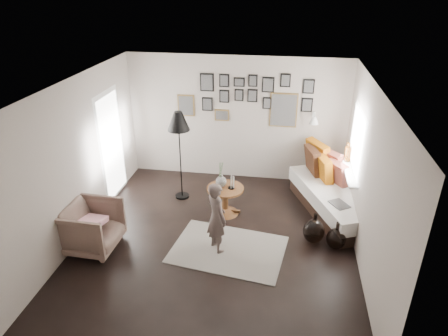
% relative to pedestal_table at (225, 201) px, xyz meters
% --- Properties ---
extents(ground, '(4.80, 4.80, 0.00)m').
position_rel_pedestal_table_xyz_m(ground, '(-0.02, -0.86, -0.24)').
color(ground, black).
rests_on(ground, ground).
extents(wall_back, '(4.50, 0.00, 4.50)m').
position_rel_pedestal_table_xyz_m(wall_back, '(-0.02, 1.54, 1.06)').
color(wall_back, '#ABA096').
rests_on(wall_back, ground).
extents(wall_front, '(4.50, 0.00, 4.50)m').
position_rel_pedestal_table_xyz_m(wall_front, '(-0.02, -3.26, 1.06)').
color(wall_front, '#ABA096').
rests_on(wall_front, ground).
extents(wall_left, '(0.00, 4.80, 4.80)m').
position_rel_pedestal_table_xyz_m(wall_left, '(-2.27, -0.86, 1.06)').
color(wall_left, '#ABA096').
rests_on(wall_left, ground).
extents(wall_right, '(0.00, 4.80, 4.80)m').
position_rel_pedestal_table_xyz_m(wall_right, '(2.23, -0.86, 1.06)').
color(wall_right, '#ABA096').
rests_on(wall_right, ground).
extents(ceiling, '(4.80, 4.80, 0.00)m').
position_rel_pedestal_table_xyz_m(ceiling, '(-0.02, -0.86, 2.36)').
color(ceiling, white).
rests_on(ceiling, wall_back).
extents(door_left, '(0.00, 2.14, 2.14)m').
position_rel_pedestal_table_xyz_m(door_left, '(-2.25, 0.34, 0.81)').
color(door_left, white).
rests_on(door_left, wall_left).
extents(window_right, '(0.15, 1.32, 1.30)m').
position_rel_pedestal_table_xyz_m(window_right, '(2.16, 0.48, 0.69)').
color(window_right, white).
rests_on(window_right, wall_right).
extents(gallery_wall, '(2.74, 0.03, 1.08)m').
position_rel_pedestal_table_xyz_m(gallery_wall, '(0.27, 1.52, 1.50)').
color(gallery_wall, olive).
rests_on(gallery_wall, wall_back).
extents(wall_sconce, '(0.18, 0.36, 0.16)m').
position_rel_pedestal_table_xyz_m(wall_sconce, '(1.53, 1.28, 1.22)').
color(wall_sconce, white).
rests_on(wall_sconce, wall_back).
extents(rug, '(1.92, 1.47, 0.01)m').
position_rel_pedestal_table_xyz_m(rug, '(0.22, -1.09, -0.24)').
color(rug, beige).
rests_on(rug, ground).
extents(pedestal_table, '(0.67, 0.67, 0.53)m').
position_rel_pedestal_table_xyz_m(pedestal_table, '(0.00, 0.00, 0.00)').
color(pedestal_table, brown).
rests_on(pedestal_table, ground).
extents(vase, '(0.19, 0.19, 0.48)m').
position_rel_pedestal_table_xyz_m(vase, '(-0.08, 0.02, 0.43)').
color(vase, black).
rests_on(vase, pedestal_table).
extents(candles, '(0.12, 0.12, 0.25)m').
position_rel_pedestal_table_xyz_m(candles, '(0.11, 0.00, 0.41)').
color(candles, black).
rests_on(candles, pedestal_table).
extents(daybed, '(1.69, 2.36, 1.08)m').
position_rel_pedestal_table_xyz_m(daybed, '(1.99, 0.44, 0.09)').
color(daybed, black).
rests_on(daybed, ground).
extents(magazine_on_daybed, '(0.38, 0.41, 0.02)m').
position_rel_pedestal_table_xyz_m(magazine_on_daybed, '(1.98, -0.22, 0.26)').
color(magazine_on_daybed, black).
rests_on(magazine_on_daybed, daybed).
extents(armchair, '(0.88, 0.86, 0.78)m').
position_rel_pedestal_table_xyz_m(armchair, '(-1.94, -1.37, 0.15)').
color(armchair, brown).
rests_on(armchair, ground).
extents(armchair_cushion, '(0.38, 0.39, 0.16)m').
position_rel_pedestal_table_xyz_m(armchair_cushion, '(-1.91, -1.32, 0.24)').
color(armchair_cushion, white).
rests_on(armchair_cushion, armchair).
extents(floor_lamp, '(0.41, 0.41, 1.77)m').
position_rel_pedestal_table_xyz_m(floor_lamp, '(-0.94, 0.46, 1.28)').
color(floor_lamp, black).
rests_on(floor_lamp, ground).
extents(magazine_basket, '(0.35, 0.35, 0.40)m').
position_rel_pedestal_table_xyz_m(magazine_basket, '(-2.01, -1.18, -0.05)').
color(magazine_basket, black).
rests_on(magazine_basket, ground).
extents(demijohn_large, '(0.35, 0.35, 0.53)m').
position_rel_pedestal_table_xyz_m(demijohn_large, '(1.57, -0.64, -0.04)').
color(demijohn_large, black).
rests_on(demijohn_large, ground).
extents(demijohn_small, '(0.31, 0.31, 0.49)m').
position_rel_pedestal_table_xyz_m(demijohn_small, '(1.92, -0.76, -0.06)').
color(demijohn_small, black).
rests_on(demijohn_small, ground).
extents(child, '(0.50, 0.52, 1.20)m').
position_rel_pedestal_table_xyz_m(child, '(0.04, -1.09, 0.35)').
color(child, brown).
rests_on(child, ground).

